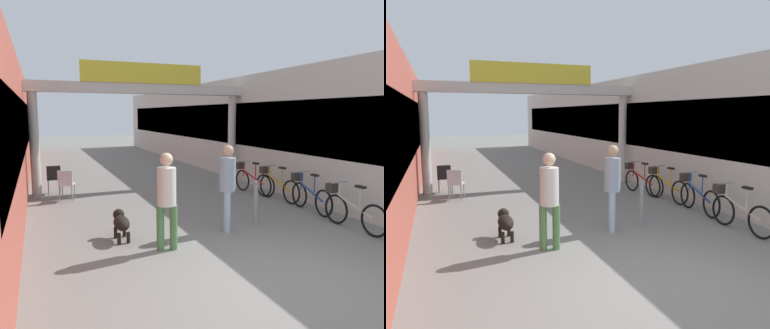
# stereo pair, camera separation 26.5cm
# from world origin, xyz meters

# --- Properties ---
(ground_plane) EXTENTS (80.00, 80.00, 0.00)m
(ground_plane) POSITION_xyz_m (0.00, 0.00, 0.00)
(ground_plane) COLOR gray
(storefront_right) EXTENTS (3.00, 26.00, 3.79)m
(storefront_right) POSITION_xyz_m (5.09, 11.00, 1.90)
(storefront_right) COLOR beige
(storefront_right) RESTS_ON ground_plane
(arcade_sign_gateway) EXTENTS (7.40, 0.47, 4.07)m
(arcade_sign_gateway) POSITION_xyz_m (0.00, 7.76, 2.87)
(arcade_sign_gateway) COLOR beige
(arcade_sign_gateway) RESTS_ON ground_plane
(pedestrian_with_dog) EXTENTS (0.40, 0.40, 1.77)m
(pedestrian_with_dog) POSITION_xyz_m (-1.17, 1.87, 1.02)
(pedestrian_with_dog) COLOR #4C7F47
(pedestrian_with_dog) RESTS_ON ground_plane
(pedestrian_companion) EXTENTS (0.45, 0.45, 1.82)m
(pedestrian_companion) POSITION_xyz_m (0.37, 2.48, 1.05)
(pedestrian_companion) COLOR #A5BFE0
(pedestrian_companion) RESTS_ON ground_plane
(dog_on_leash) EXTENTS (0.31, 0.76, 0.56)m
(dog_on_leash) POSITION_xyz_m (-1.83, 2.75, 0.35)
(dog_on_leash) COLOR black
(dog_on_leash) RESTS_ON ground_plane
(bicycle_silver_nearest) EXTENTS (0.46, 1.69, 0.98)m
(bicycle_silver_nearest) POSITION_xyz_m (2.87, 1.57, 0.44)
(bicycle_silver_nearest) COLOR black
(bicycle_silver_nearest) RESTS_ON ground_plane
(bicycle_blue_second) EXTENTS (0.46, 1.69, 0.98)m
(bicycle_blue_second) POSITION_xyz_m (3.04, 3.13, 0.44)
(bicycle_blue_second) COLOR black
(bicycle_blue_second) RESTS_ON ground_plane
(bicycle_orange_third) EXTENTS (0.46, 1.69, 0.98)m
(bicycle_orange_third) POSITION_xyz_m (3.02, 4.48, 0.44)
(bicycle_orange_third) COLOR black
(bicycle_orange_third) RESTS_ON ground_plane
(bicycle_red_farthest) EXTENTS (0.46, 1.68, 0.98)m
(bicycle_red_farthest) POSITION_xyz_m (2.84, 5.59, 0.44)
(bicycle_red_farthest) COLOR black
(bicycle_red_farthest) RESTS_ON ground_plane
(bollard_post_metal) EXTENTS (0.10, 0.10, 1.00)m
(bollard_post_metal) POSITION_xyz_m (1.18, 2.65, 0.51)
(bollard_post_metal) COLOR gray
(bollard_post_metal) RESTS_ON ground_plane
(cafe_chair_aluminium_nearer) EXTENTS (0.50, 0.50, 0.89)m
(cafe_chair_aluminium_nearer) POSITION_xyz_m (-2.57, 6.60, 0.54)
(cafe_chair_aluminium_nearer) COLOR gray
(cafe_chair_aluminium_nearer) RESTS_ON ground_plane
(cafe_chair_black_farther) EXTENTS (0.41, 0.41, 0.89)m
(cafe_chair_black_farther) POSITION_xyz_m (-2.85, 7.73, 0.54)
(cafe_chair_black_farther) COLOR gray
(cafe_chair_black_farther) RESTS_ON ground_plane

